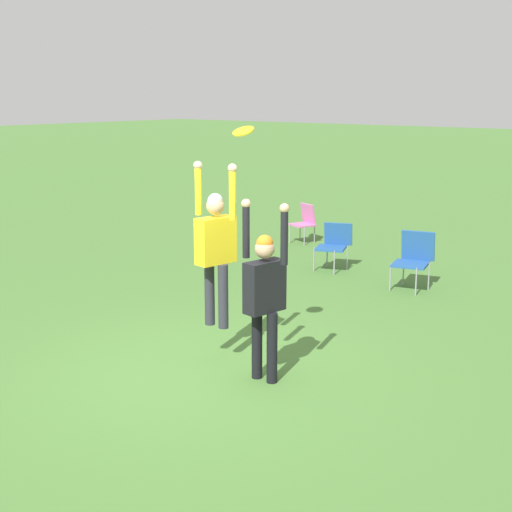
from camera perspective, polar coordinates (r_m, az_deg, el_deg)
ground_plane at (r=8.40m, az=-3.92°, el=-9.06°), size 120.00×120.00×0.00m
person_jumping at (r=8.30m, az=-3.24°, el=1.10°), size 0.63×0.51×1.95m
person_defending at (r=7.76m, az=0.69°, el=-2.59°), size 0.62×0.50×2.02m
frisbee at (r=7.81m, az=-1.02°, el=9.96°), size 0.24×0.23×0.11m
camping_chair_0 at (r=11.87m, az=12.51°, el=-0.03°), size 0.66×0.71×0.95m
camping_chair_1 at (r=15.35m, az=3.93°, el=2.88°), size 0.57×0.62×0.82m
camping_chair_3 at (r=12.96m, az=6.26°, el=1.07°), size 0.67×0.72×0.85m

